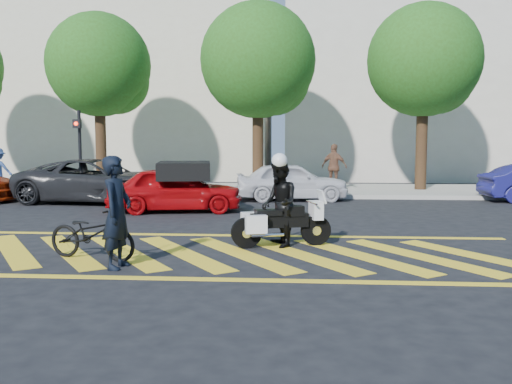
# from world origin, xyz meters

# --- Properties ---
(ground) EXTENTS (90.00, 90.00, 0.00)m
(ground) POSITION_xyz_m (0.00, 0.00, 0.00)
(ground) COLOR black
(ground) RESTS_ON ground
(sidewalk) EXTENTS (60.00, 5.00, 0.15)m
(sidewalk) POSITION_xyz_m (0.00, 12.00, 0.07)
(sidewalk) COLOR #9E998E
(sidewalk) RESTS_ON ground
(crosswalk) EXTENTS (12.33, 4.00, 0.01)m
(crosswalk) POSITION_xyz_m (-0.04, 0.00, 0.00)
(crosswalk) COLOR yellow
(crosswalk) RESTS_ON ground
(building_left) EXTENTS (16.00, 8.00, 10.00)m
(building_left) POSITION_xyz_m (-8.00, 21.00, 5.00)
(building_left) COLOR beige
(building_left) RESTS_ON ground
(building_right) EXTENTS (16.00, 8.00, 11.00)m
(building_right) POSITION_xyz_m (9.00, 21.00, 5.50)
(building_right) COLOR beige
(building_right) RESTS_ON ground
(tree_left) EXTENTS (4.20, 4.20, 7.26)m
(tree_left) POSITION_xyz_m (-6.37, 12.06, 4.99)
(tree_left) COLOR black
(tree_left) RESTS_ON ground
(tree_center) EXTENTS (4.60, 4.60, 7.56)m
(tree_center) POSITION_xyz_m (0.13, 12.06, 5.10)
(tree_center) COLOR black
(tree_center) RESTS_ON ground
(tree_right) EXTENTS (4.40, 4.40, 7.41)m
(tree_right) POSITION_xyz_m (6.63, 12.06, 5.05)
(tree_right) COLOR black
(tree_right) RESTS_ON ground
(signal_pole) EXTENTS (0.28, 0.43, 3.20)m
(signal_pole) POSITION_xyz_m (-6.50, 9.74, 1.92)
(signal_pole) COLOR black
(signal_pole) RESTS_ON ground
(officer_bike) EXTENTS (0.51, 0.72, 1.86)m
(officer_bike) POSITION_xyz_m (-1.42, -1.26, 0.93)
(officer_bike) COLOR black
(officer_bike) RESTS_ON ground
(bicycle) EXTENTS (1.87, 1.09, 0.93)m
(bicycle) POSITION_xyz_m (-2.08, -0.68, 0.46)
(bicycle) COLOR black
(bicycle) RESTS_ON ground
(police_motorcycle) EXTENTS (1.99, 0.93, 0.90)m
(police_motorcycle) POSITION_xyz_m (1.21, 0.72, 0.49)
(police_motorcycle) COLOR black
(police_motorcycle) RESTS_ON ground
(officer_moto) EXTENTS (0.86, 0.98, 1.72)m
(officer_moto) POSITION_xyz_m (1.20, 0.73, 0.86)
(officer_moto) COLOR black
(officer_moto) RESTS_ON ground
(red_convertible) EXTENTS (4.13, 2.20, 1.34)m
(red_convertible) POSITION_xyz_m (-2.01, 5.75, 0.67)
(red_convertible) COLOR #A9070B
(red_convertible) RESTS_ON ground
(parked_mid_left) EXTENTS (5.50, 2.93, 1.47)m
(parked_mid_left) POSITION_xyz_m (-5.14, 7.80, 0.74)
(parked_mid_left) COLOR black
(parked_mid_left) RESTS_ON ground
(parked_mid_right) EXTENTS (4.08, 2.03, 1.34)m
(parked_mid_right) POSITION_xyz_m (1.39, 8.96, 0.67)
(parked_mid_right) COLOR silver
(parked_mid_right) RESTS_ON ground
(pedestrian_right) EXTENTS (1.14, 0.88, 1.80)m
(pedestrian_right) POSITION_xyz_m (3.06, 11.66, 1.05)
(pedestrian_right) COLOR brown
(pedestrian_right) RESTS_ON sidewalk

